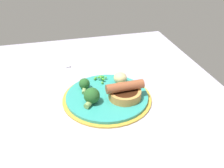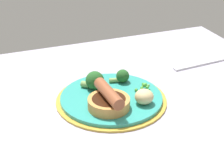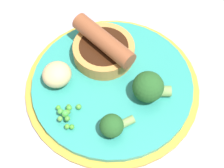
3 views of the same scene
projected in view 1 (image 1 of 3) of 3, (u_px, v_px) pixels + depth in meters
The scene contains 8 objects.
dining_table at pixel (109, 107), 76.97cm from camera, with size 110.00×80.00×3.00cm, color #9E99AD.
dinner_plate at pixel (108, 97), 78.01cm from camera, with size 27.75×27.75×1.40cm.
sausage_pudding at pixel (125, 92), 75.20cm from camera, with size 9.99×11.71×5.38cm.
pea_pile at pixel (101, 78), 84.35cm from camera, with size 4.24×4.48×1.96cm.
broccoli_floret_near at pixel (84, 84), 79.77cm from camera, with size 5.42×3.51×3.51cm.
broccoli_floret_far at pixel (92, 97), 72.80cm from camera, with size 5.54×5.30×4.79cm.
potato_chunk_0 at pixel (120, 78), 82.84cm from camera, with size 4.41×4.60×3.62cm, color #CCB77F.
fork at pixel (65, 57), 102.61cm from camera, with size 18.00×1.60×0.60cm, color silver.
Camera 1 is at (59.73, -14.35, 48.44)cm, focal length 40.00 mm.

